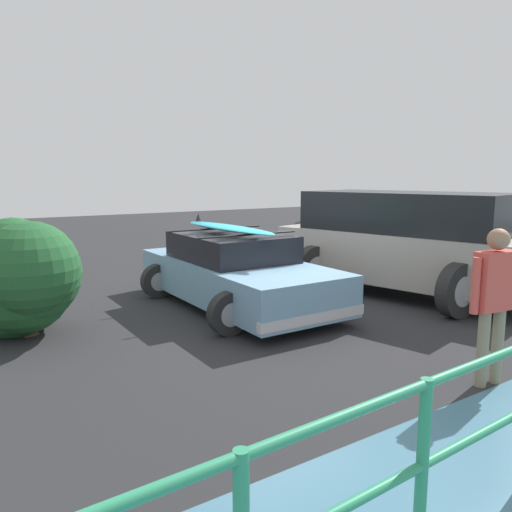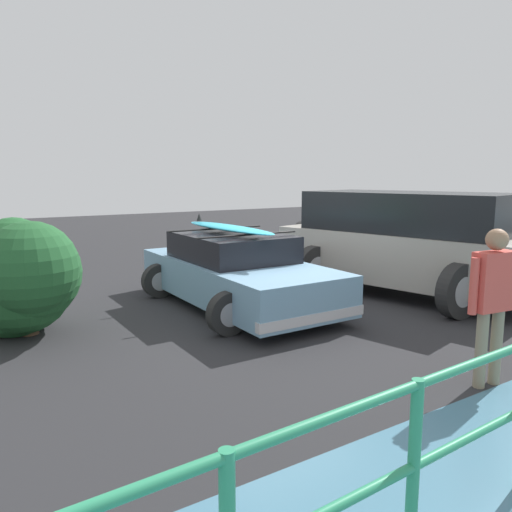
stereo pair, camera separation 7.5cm
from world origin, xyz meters
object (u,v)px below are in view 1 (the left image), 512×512
suv_car (405,241)px  person_bystander (494,293)px  bush_near_left (22,277)px  sedan_car (235,271)px

suv_car → person_bystander: 4.24m
person_bystander → bush_near_left: (3.85, -4.52, -0.18)m
sedan_car → suv_car: (-3.14, 0.96, 0.40)m
sedan_car → person_bystander: bearing=97.3°
person_bystander → bush_near_left: bearing=-49.6°
person_bystander → bush_near_left: size_ratio=0.87×
sedan_car → bush_near_left: (3.30, -0.20, 0.23)m
suv_car → sedan_car: bearing=-17.0°
sedan_car → bush_near_left: bush_near_left is taller
sedan_car → suv_car: size_ratio=0.84×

